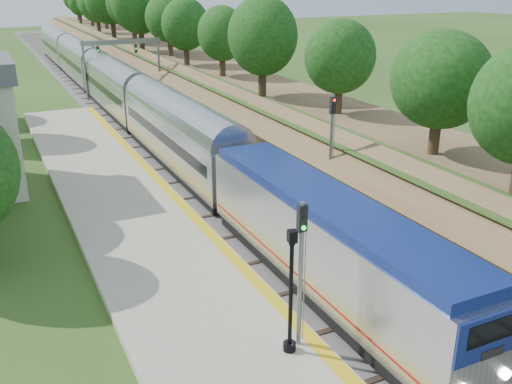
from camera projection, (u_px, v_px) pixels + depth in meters
name	position (u px, v px, depth m)	size (l,w,h in m)	color
trackbed	(111.00, 90.00, 66.29)	(9.50, 170.00, 0.28)	#4C4944
platform	(163.00, 260.00, 26.25)	(6.40, 68.00, 0.38)	gray
yellow_stripe	(220.00, 244.00, 27.34)	(0.55, 68.00, 0.01)	gold
embankment	(179.00, 69.00, 69.01)	(10.64, 170.00, 11.70)	brown
signal_gantry	(122.00, 53.00, 60.58)	(8.40, 0.38, 6.20)	slate
trees_behind_platform	(2.00, 159.00, 26.23)	(7.82, 53.32, 7.21)	#332316
train	(116.00, 91.00, 54.43)	(2.80, 93.43, 4.12)	black
lamppost_far	(291.00, 299.00, 18.89)	(0.45, 0.45, 4.52)	black
signal_platform	(301.00, 260.00, 18.79)	(0.31, 0.25, 5.33)	slate
signal_farside	(331.00, 136.00, 32.77)	(0.33, 0.26, 6.08)	slate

